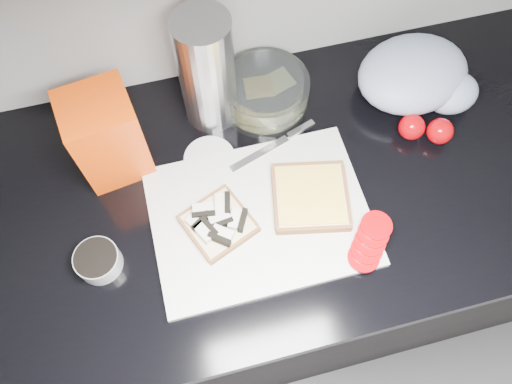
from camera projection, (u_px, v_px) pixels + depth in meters
The scene contains 14 objects.
base_cabinet at pixel (276, 256), 1.40m from camera, with size 3.50×0.60×0.86m, color black.
countertop at pixel (284, 184), 0.99m from camera, with size 3.50×0.64×0.04m, color black.
cutting_board at pixel (260, 216), 0.93m from camera, with size 0.40×0.30×0.01m, color silver.
bread_left at pixel (218, 223), 0.91m from camera, with size 0.15×0.15×0.04m.
bread_right at pixel (310, 197), 0.93m from camera, with size 0.17×0.17×0.02m.
tomato_slices at pixel (370, 241), 0.89m from camera, with size 0.11×0.12×0.02m.
knife at pixel (283, 139), 0.99m from camera, with size 0.19×0.08×0.01m.
seed_tub at pixel (98, 260), 0.88m from camera, with size 0.08×0.08×0.04m.
tub_lid at pixel (210, 158), 0.99m from camera, with size 0.10×0.10×0.01m, color silver.
glass_bowl at pixel (265, 93), 1.02m from camera, with size 0.18×0.18×0.07m.
bread_bag at pixel (107, 136), 0.90m from camera, with size 0.12×0.11×0.19m, color #E54803.
steel_canister at pixel (207, 72), 0.93m from camera, with size 0.11×0.11×0.25m, color #B0B0B5.
grocery_bag at pixel (418, 76), 1.02m from camera, with size 0.26×0.23×0.10m.
whole_tomatoes at pixel (426, 129), 0.99m from camera, with size 0.10×0.08×0.05m.
Camera 1 is at (-0.17, 0.78, 1.76)m, focal length 35.00 mm.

